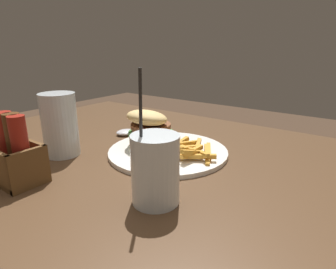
{
  "coord_description": "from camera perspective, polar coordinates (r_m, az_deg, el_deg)",
  "views": [
    {
      "loc": [
        -0.29,
        0.36,
        0.97
      ],
      "look_at": [
        0.08,
        -0.14,
        0.78
      ],
      "focal_mm": 30.0,
      "sensor_mm": 36.0,
      "label": 1
    }
  ],
  "objects": [
    {
      "name": "dining_table",
      "position": [
        0.59,
        -2.11,
        -21.91
      ],
      "size": [
        1.38,
        1.02,
        0.73
      ],
      "color": "#4C331E",
      "rests_on": "ground_plane"
    },
    {
      "name": "meal_plate_near",
      "position": [
        0.67,
        -1.64,
        -1.08
      ],
      "size": [
        0.28,
        0.28,
        0.11
      ],
      "color": "white",
      "rests_on": "dining_table"
    },
    {
      "name": "beer_glass",
      "position": [
        0.69,
        -21.08,
        1.56
      ],
      "size": [
        0.08,
        0.08,
        0.14
      ],
      "color": "silver",
      "rests_on": "dining_table"
    },
    {
      "name": "juice_glass",
      "position": [
        0.45,
        -2.59,
        -7.74
      ],
      "size": [
        0.08,
        0.08,
        0.22
      ],
      "color": "silver",
      "rests_on": "dining_table"
    },
    {
      "name": "spoon",
      "position": [
        0.82,
        -8.07,
        0.52
      ],
      "size": [
        0.09,
        0.17,
        0.02
      ],
      "rotation": [
        0.0,
        0.0,
        1.19
      ],
      "color": "silver",
      "rests_on": "dining_table"
    },
    {
      "name": "condiment_caddy",
      "position": [
        0.59,
        -28.55,
        -3.86
      ],
      "size": [
        0.1,
        0.07,
        0.13
      ],
      "color": "brown",
      "rests_on": "dining_table"
    }
  ]
}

